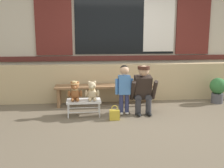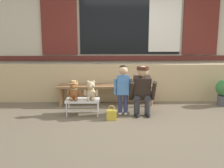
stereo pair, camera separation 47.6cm
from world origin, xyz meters
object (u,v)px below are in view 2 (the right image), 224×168
(teddy_bear_with_hat, at_px, (74,91))
(potted_plant, at_px, (224,91))
(child_standing, at_px, (123,84))
(wooden_bench_long, at_px, (106,88))
(small_display_bench, at_px, (83,101))
(teddy_bear_plain, at_px, (91,91))
(adult_crouching, at_px, (143,90))
(handbag_on_ground, at_px, (112,115))

(teddy_bear_with_hat, bearing_deg, potted_plant, 10.58)
(child_standing, bearing_deg, wooden_bench_long, 113.96)
(small_display_bench, height_order, potted_plant, potted_plant)
(wooden_bench_long, bearing_deg, teddy_bear_plain, -111.99)
(wooden_bench_long, distance_m, teddy_bear_with_hat, 0.94)
(teddy_bear_plain, bearing_deg, adult_crouching, -0.32)
(teddy_bear_plain, bearing_deg, small_display_bench, -179.49)
(small_display_bench, bearing_deg, potted_plant, 11.17)
(teddy_bear_with_hat, height_order, child_standing, child_standing)
(handbag_on_ground, relative_size, potted_plant, 0.48)
(teddy_bear_plain, xyz_separation_m, adult_crouching, (0.98, -0.01, 0.02))
(adult_crouching, bearing_deg, handbag_on_ground, -151.44)
(child_standing, bearing_deg, teddy_bear_with_hat, 178.93)
(wooden_bench_long, height_order, child_standing, child_standing)
(wooden_bench_long, bearing_deg, potted_plant, -2.76)
(small_display_bench, height_order, adult_crouching, adult_crouching)
(small_display_bench, bearing_deg, handbag_on_ground, -31.14)
(teddy_bear_plain, bearing_deg, handbag_on_ground, -40.64)
(teddy_bear_with_hat, bearing_deg, wooden_bench_long, 49.50)
(child_standing, bearing_deg, small_display_bench, 178.86)
(teddy_bear_with_hat, xyz_separation_m, adult_crouching, (1.30, -0.01, 0.01))
(teddy_bear_plain, relative_size, potted_plant, 0.64)
(handbag_on_ground, bearing_deg, teddy_bear_with_hat, 154.81)
(child_standing, relative_size, potted_plant, 1.68)
(wooden_bench_long, bearing_deg, teddy_bear_with_hat, -130.50)
(adult_crouching, distance_m, potted_plant, 1.95)
(teddy_bear_plain, bearing_deg, teddy_bear_with_hat, 179.87)
(teddy_bear_with_hat, height_order, teddy_bear_plain, same)
(child_standing, height_order, handbag_on_ground, child_standing)
(small_display_bench, xyz_separation_m, adult_crouching, (1.14, -0.00, 0.21))
(adult_crouching, height_order, handbag_on_ground, adult_crouching)
(wooden_bench_long, distance_m, adult_crouching, 1.01)
(teddy_bear_with_hat, distance_m, handbag_on_ground, 0.87)
(adult_crouching, bearing_deg, wooden_bench_long, 134.20)
(teddy_bear_plain, height_order, potted_plant, teddy_bear_plain)
(teddy_bear_with_hat, relative_size, adult_crouching, 0.38)
(teddy_bear_plain, xyz_separation_m, handbag_on_ground, (0.39, -0.33, -0.37))
(teddy_bear_plain, relative_size, adult_crouching, 0.38)
(child_standing, xyz_separation_m, handbag_on_ground, (-0.23, -0.31, -0.50))
(wooden_bench_long, height_order, adult_crouching, adult_crouching)
(wooden_bench_long, height_order, teddy_bear_with_hat, teddy_bear_with_hat)
(teddy_bear_plain, bearing_deg, potted_plant, 11.75)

